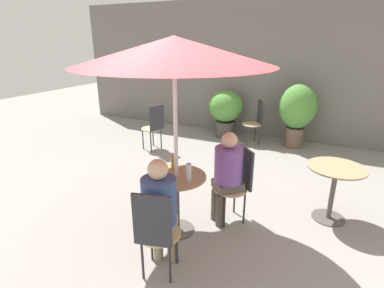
% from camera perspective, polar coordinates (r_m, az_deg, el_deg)
% --- Properties ---
extents(ground_plane, '(20.00, 20.00, 0.00)m').
position_cam_1_polar(ground_plane, '(3.70, -0.14, -16.13)').
color(ground_plane, gray).
extents(storefront_wall, '(10.00, 0.06, 3.00)m').
position_cam_1_polar(storefront_wall, '(6.93, 15.03, 13.35)').
color(storefront_wall, slate).
rests_on(storefront_wall, ground_plane).
extents(cafe_table_near, '(0.67, 0.67, 0.71)m').
position_cam_1_polar(cafe_table_near, '(3.45, -2.92, -8.98)').
color(cafe_table_near, '#514C47').
rests_on(cafe_table_near, ground_plane).
extents(cafe_table_far, '(0.68, 0.68, 0.71)m').
position_cam_1_polar(cafe_table_far, '(4.05, 25.49, -6.43)').
color(cafe_table_far, '#514C47').
rests_on(cafe_table_far, ground_plane).
extents(bistro_chair_0, '(0.42, 0.44, 0.94)m').
position_cam_1_polar(bistro_chair_0, '(2.80, -6.93, -15.78)').
color(bistro_chair_0, tan).
rests_on(bistro_chair_0, ground_plane).
extents(bistro_chair_1, '(0.46, 0.46, 0.94)m').
position_cam_1_polar(bistro_chair_1, '(3.69, 8.81, -6.61)').
color(bistro_chair_1, tan).
rests_on(bistro_chair_1, ground_plane).
extents(bistro_chair_2, '(0.46, 0.46, 0.94)m').
position_cam_1_polar(bistro_chair_2, '(6.52, 12.22, 4.71)').
color(bistro_chair_2, tan).
rests_on(bistro_chair_2, ground_plane).
extents(bistro_chair_3, '(0.45, 0.43, 0.94)m').
position_cam_1_polar(bistro_chair_3, '(6.03, -7.18, 3.80)').
color(bistro_chair_3, tan).
rests_on(bistro_chair_3, ground_plane).
extents(seated_person_0, '(0.34, 0.37, 1.16)m').
position_cam_1_polar(seated_person_0, '(2.84, -6.08, -11.70)').
color(seated_person_0, gray).
rests_on(seated_person_0, ground_plane).
extents(seated_person_1, '(0.42, 0.42, 1.15)m').
position_cam_1_polar(seated_person_1, '(3.57, 6.71, -5.03)').
color(seated_person_1, brown).
rests_on(seated_person_1, ground_plane).
extents(beer_glass_0, '(0.06, 0.06, 0.17)m').
position_cam_1_polar(beer_glass_0, '(3.48, -3.52, -3.61)').
color(beer_glass_0, '#B28433').
rests_on(beer_glass_0, cafe_table_near).
extents(beer_glass_1, '(0.06, 0.06, 0.18)m').
position_cam_1_polar(beer_glass_1, '(3.23, -5.62, -5.40)').
color(beer_glass_1, '#B28433').
rests_on(beer_glass_1, cafe_table_near).
extents(beer_glass_2, '(0.06, 0.06, 0.20)m').
position_cam_1_polar(beer_glass_2, '(3.21, -0.65, -5.38)').
color(beer_glass_2, silver).
rests_on(beer_glass_2, cafe_table_near).
extents(potted_plant_0, '(0.78, 0.78, 1.07)m').
position_cam_1_polar(potted_plant_0, '(6.87, 6.45, 6.56)').
color(potted_plant_0, '#47423D').
rests_on(potted_plant_0, ground_plane).
extents(potted_plant_1, '(0.74, 0.74, 1.32)m').
position_cam_1_polar(potted_plant_1, '(6.47, 19.44, 6.23)').
color(potted_plant_1, brown).
rests_on(potted_plant_1, ground_plane).
extents(umbrella, '(2.01, 2.01, 2.18)m').
position_cam_1_polar(umbrella, '(3.03, -3.43, 17.22)').
color(umbrella, silver).
rests_on(umbrella, ground_plane).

